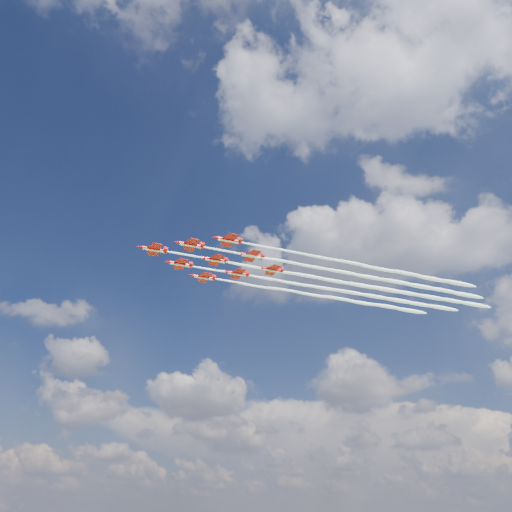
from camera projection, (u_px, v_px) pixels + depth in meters
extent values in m
cylinder|color=red|center=(154.00, 249.00, 154.58)|extent=(5.69, 5.67, 0.97)
cone|color=red|center=(139.00, 247.00, 153.19)|extent=(1.94, 1.93, 0.97)
cone|color=red|center=(167.00, 252.00, 155.89)|extent=(1.56, 1.56, 0.88)
ellipsoid|color=black|center=(148.00, 247.00, 154.21)|extent=(1.87, 1.87, 0.63)
cube|color=red|center=(155.00, 250.00, 154.70)|extent=(7.73, 7.75, 0.12)
cube|color=red|center=(165.00, 251.00, 155.70)|extent=(3.12, 3.13, 0.11)
cube|color=red|center=(166.00, 249.00, 156.13)|extent=(1.09, 1.08, 1.59)
cube|color=white|center=(154.00, 251.00, 154.38)|extent=(5.26, 5.23, 0.11)
cylinder|color=red|center=(190.00, 245.00, 152.06)|extent=(5.69, 5.67, 0.97)
cone|color=red|center=(176.00, 242.00, 150.67)|extent=(1.94, 1.93, 0.97)
cone|color=red|center=(204.00, 247.00, 153.37)|extent=(1.56, 1.56, 0.88)
ellipsoid|color=black|center=(185.00, 243.00, 151.69)|extent=(1.87, 1.87, 0.63)
cube|color=red|center=(192.00, 245.00, 152.18)|extent=(7.73, 7.75, 0.12)
cube|color=red|center=(202.00, 247.00, 153.17)|extent=(3.12, 3.13, 0.11)
cube|color=red|center=(202.00, 245.00, 153.60)|extent=(1.09, 1.08, 1.59)
cube|color=white|center=(190.00, 246.00, 151.85)|extent=(5.26, 5.23, 0.11)
cylinder|color=red|center=(180.00, 264.00, 163.38)|extent=(5.69, 5.67, 0.97)
cone|color=red|center=(167.00, 262.00, 161.99)|extent=(1.94, 1.93, 0.97)
cone|color=red|center=(192.00, 266.00, 164.69)|extent=(1.56, 1.56, 0.88)
ellipsoid|color=black|center=(175.00, 262.00, 163.01)|extent=(1.87, 1.87, 0.63)
cube|color=red|center=(181.00, 264.00, 163.50)|extent=(7.73, 7.75, 0.12)
cube|color=red|center=(190.00, 266.00, 164.49)|extent=(3.12, 3.13, 0.11)
cube|color=red|center=(191.00, 264.00, 164.92)|extent=(1.09, 1.08, 1.59)
cube|color=white|center=(180.00, 265.00, 163.17)|extent=(5.26, 5.23, 0.11)
cylinder|color=red|center=(228.00, 240.00, 149.53)|extent=(5.69, 5.67, 0.97)
cone|color=red|center=(214.00, 237.00, 148.14)|extent=(1.94, 1.93, 0.97)
cone|color=red|center=(241.00, 242.00, 150.84)|extent=(1.56, 1.56, 0.88)
ellipsoid|color=black|center=(223.00, 238.00, 149.17)|extent=(1.87, 1.87, 0.63)
cube|color=red|center=(230.00, 240.00, 149.65)|extent=(7.73, 7.75, 0.12)
cube|color=red|center=(239.00, 242.00, 150.65)|extent=(3.12, 3.13, 0.11)
cube|color=red|center=(240.00, 240.00, 151.08)|extent=(1.09, 1.08, 1.59)
cube|color=white|center=(228.00, 241.00, 149.33)|extent=(5.26, 5.23, 0.11)
cylinder|color=red|center=(215.00, 260.00, 160.85)|extent=(5.69, 5.67, 0.97)
cone|color=red|center=(202.00, 258.00, 159.46)|extent=(1.94, 1.93, 0.97)
cone|color=red|center=(227.00, 262.00, 162.16)|extent=(1.56, 1.56, 0.88)
ellipsoid|color=black|center=(210.00, 258.00, 160.48)|extent=(1.87, 1.87, 0.63)
cube|color=red|center=(216.00, 260.00, 160.97)|extent=(7.73, 7.75, 0.12)
cube|color=red|center=(225.00, 262.00, 161.97)|extent=(3.12, 3.13, 0.11)
cube|color=red|center=(226.00, 260.00, 162.40)|extent=(1.09, 1.08, 1.59)
cube|color=white|center=(215.00, 261.00, 160.65)|extent=(5.26, 5.23, 0.11)
cylinder|color=red|center=(204.00, 277.00, 172.17)|extent=(5.69, 5.67, 0.97)
cone|color=red|center=(191.00, 275.00, 170.78)|extent=(1.94, 1.93, 0.97)
cone|color=red|center=(215.00, 279.00, 173.48)|extent=(1.56, 1.56, 0.88)
ellipsoid|color=black|center=(199.00, 275.00, 171.80)|extent=(1.87, 1.87, 0.63)
cube|color=red|center=(205.00, 277.00, 172.29)|extent=(7.73, 7.75, 0.12)
cube|color=red|center=(213.00, 279.00, 173.29)|extent=(3.12, 3.13, 0.11)
cube|color=red|center=(214.00, 277.00, 173.72)|extent=(1.09, 1.08, 1.59)
cube|color=white|center=(203.00, 278.00, 171.96)|extent=(5.26, 5.23, 0.11)
cylinder|color=red|center=(251.00, 256.00, 158.33)|extent=(5.69, 5.67, 0.97)
cone|color=red|center=(238.00, 253.00, 156.94)|extent=(1.94, 1.93, 0.97)
cone|color=red|center=(263.00, 258.00, 159.64)|extent=(1.56, 1.56, 0.88)
ellipsoid|color=black|center=(246.00, 254.00, 157.96)|extent=(1.87, 1.87, 0.63)
cube|color=red|center=(253.00, 256.00, 158.45)|extent=(7.73, 7.75, 0.12)
cube|color=red|center=(262.00, 258.00, 159.44)|extent=(3.12, 3.13, 0.11)
cube|color=red|center=(262.00, 256.00, 159.88)|extent=(1.09, 1.08, 1.59)
cube|color=white|center=(251.00, 257.00, 158.12)|extent=(5.26, 5.23, 0.11)
cylinder|color=red|center=(237.00, 274.00, 169.65)|extent=(5.69, 5.67, 0.97)
cone|color=red|center=(225.00, 271.00, 168.26)|extent=(1.94, 1.93, 0.97)
cone|color=red|center=(249.00, 275.00, 170.96)|extent=(1.56, 1.56, 0.88)
ellipsoid|color=black|center=(232.00, 272.00, 169.28)|extent=(1.87, 1.87, 0.63)
cube|color=red|center=(238.00, 274.00, 169.77)|extent=(7.73, 7.75, 0.12)
cube|color=red|center=(247.00, 275.00, 170.76)|extent=(3.12, 3.13, 0.11)
cube|color=red|center=(247.00, 273.00, 171.19)|extent=(1.09, 1.08, 1.59)
cube|color=white|center=(237.00, 275.00, 169.44)|extent=(5.26, 5.23, 0.11)
cylinder|color=red|center=(272.00, 270.00, 167.12)|extent=(5.69, 5.67, 0.97)
cone|color=red|center=(260.00, 268.00, 165.73)|extent=(1.94, 1.93, 0.97)
cone|color=red|center=(283.00, 272.00, 168.43)|extent=(1.56, 1.56, 0.88)
ellipsoid|color=black|center=(267.00, 268.00, 166.75)|extent=(1.87, 1.87, 0.63)
cube|color=red|center=(273.00, 270.00, 167.24)|extent=(7.73, 7.75, 0.12)
cube|color=red|center=(282.00, 271.00, 168.24)|extent=(3.12, 3.13, 0.11)
cube|color=red|center=(282.00, 269.00, 168.67)|extent=(1.09, 1.08, 1.59)
cube|color=white|center=(272.00, 271.00, 166.92)|extent=(5.26, 5.23, 0.11)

